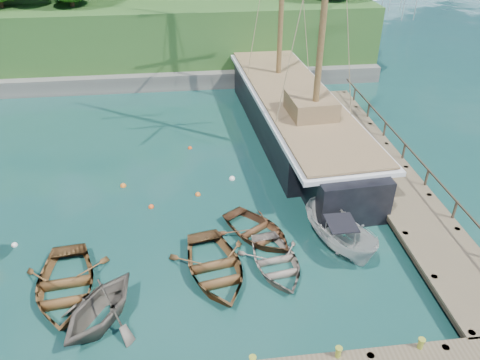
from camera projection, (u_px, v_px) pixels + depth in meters
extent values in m
plane|color=#143D39|center=(190.00, 278.00, 20.37)|extent=(160.00, 160.00, 0.00)
cube|color=brown|center=(384.00, 169.00, 27.13)|extent=(3.20, 24.00, 0.12)
cube|color=black|center=(384.00, 171.00, 27.22)|extent=(3.20, 24.00, 0.20)
cylinder|color=black|center=(468.00, 342.00, 17.45)|extent=(0.28, 0.28, 1.10)
cylinder|color=black|center=(312.00, 100.00, 37.08)|extent=(0.28, 0.28, 1.10)
cylinder|color=black|center=(343.00, 99.00, 37.34)|extent=(0.28, 0.28, 1.10)
cylinder|color=olive|center=(416.00, 358.00, 16.91)|extent=(0.26, 0.26, 0.45)
imported|color=brown|center=(66.00, 293.00, 19.64)|extent=(4.11, 5.38, 1.04)
imported|color=#595249|center=(103.00, 322.00, 18.31)|extent=(4.93, 5.12, 2.08)
imported|color=brown|center=(215.00, 274.00, 20.56)|extent=(4.37, 5.49, 1.02)
imported|color=#73685D|center=(276.00, 268.00, 20.92)|extent=(3.47, 4.46, 0.85)
imported|color=#4E2F1B|center=(258.00, 236.00, 22.79)|extent=(4.74, 5.05, 0.85)
imported|color=silver|center=(338.00, 247.00, 22.12)|extent=(3.25, 5.08, 1.84)
cube|color=black|center=(292.00, 119.00, 32.14)|extent=(6.28, 16.33, 3.33)
cube|color=black|center=(259.00, 70.00, 40.68)|extent=(3.20, 5.21, 2.99)
cube|color=black|center=(341.00, 192.00, 24.55)|extent=(3.91, 4.36, 3.16)
cube|color=silver|center=(294.00, 97.00, 31.29)|extent=(6.68, 21.35, 0.25)
cube|color=brown|center=(294.00, 94.00, 31.15)|extent=(6.18, 20.86, 0.12)
cube|color=brown|center=(311.00, 106.00, 27.99)|extent=(2.80, 3.17, 1.20)
cylinder|color=brown|center=(251.00, 24.00, 42.08)|extent=(0.71, 6.90, 1.69)
sphere|color=silver|center=(15.00, 246.00, 22.20)|extent=(0.30, 0.30, 0.30)
sphere|color=#DC4B19|center=(151.00, 207.00, 24.82)|extent=(0.31, 0.31, 0.31)
sphere|color=orange|center=(198.00, 195.00, 25.82)|extent=(0.31, 0.31, 0.31)
sphere|color=silver|center=(232.00, 179.00, 27.21)|extent=(0.36, 0.36, 0.36)
sphere|color=orange|center=(123.00, 186.00, 26.56)|extent=(0.35, 0.35, 0.35)
sphere|color=#DE4616|center=(190.00, 148.00, 30.37)|extent=(0.27, 0.27, 0.27)
cube|color=#474744|center=(86.00, 80.00, 39.37)|extent=(50.00, 4.00, 1.40)
cube|color=#244C1B|center=(91.00, 32.00, 43.12)|extent=(50.00, 14.00, 6.00)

